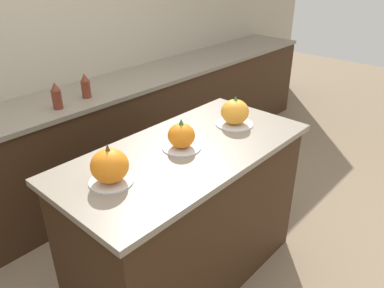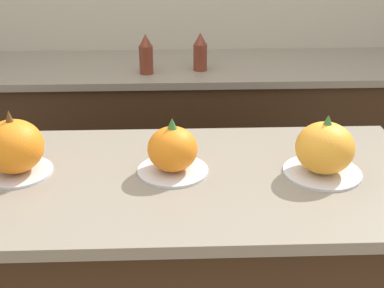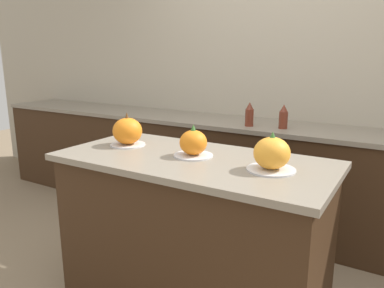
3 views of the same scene
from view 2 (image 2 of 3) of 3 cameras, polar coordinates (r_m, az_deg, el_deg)
name	(u,v)px [view 2 (image 2 of 3)]	position (r m, az deg, el deg)	size (l,w,h in m)	color
back_counter	(175,146)	(2.91, -1.80, -0.17)	(6.00, 0.60, 0.91)	#382314
pumpkin_cake_left	(14,148)	(1.65, -18.48, -0.41)	(0.21, 0.21, 0.20)	silver
pumpkin_cake_center	(173,151)	(1.58, -2.09, -0.77)	(0.21, 0.21, 0.17)	silver
pumpkin_cake_right	(324,149)	(1.62, 13.92, -0.54)	(0.23, 0.23, 0.19)	silver
bottle_tall	(146,55)	(2.59, -4.93, 9.47)	(0.07, 0.07, 0.19)	maroon
bottle_short	(200,52)	(2.63, 0.88, 9.74)	(0.07, 0.07, 0.19)	maroon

